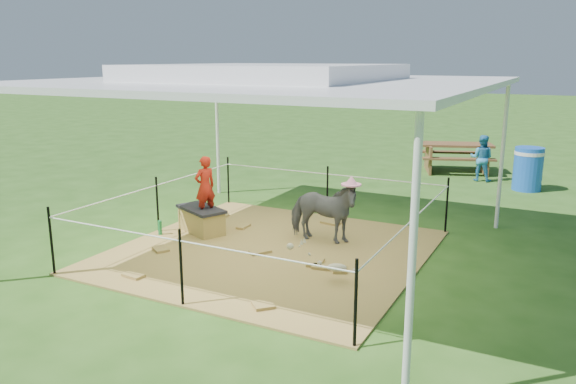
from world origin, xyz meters
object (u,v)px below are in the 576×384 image
at_px(straw_bale, 202,221).
at_px(picnic_table_near, 456,158).
at_px(green_bottle, 160,228).
at_px(trash_barrel, 528,169).
at_px(distant_person, 481,158).
at_px(woman, 205,181).
at_px(pony, 323,212).
at_px(foal, 337,266).

xyz_separation_m(straw_bale, picnic_table_near, (2.85, 7.65, 0.16)).
xyz_separation_m(green_bottle, picnic_table_near, (3.40, 8.10, 0.23)).
bearing_deg(straw_bale, trash_barrel, 52.52).
xyz_separation_m(picnic_table_near, distant_person, (0.79, -0.89, 0.19)).
bearing_deg(green_bottle, distant_person, 59.89).
height_order(woman, distant_person, woman).
distance_m(trash_barrel, distant_person, 1.26).
relative_size(straw_bale, distant_person, 0.77).
distance_m(pony, distant_person, 6.49).
bearing_deg(straw_bale, distant_person, 61.76).
xyz_separation_m(pony, distant_person, (1.54, 6.30, 0.03)).
xyz_separation_m(woman, picnic_table_near, (2.75, 7.65, -0.56)).
distance_m(woman, picnic_table_near, 8.15).
height_order(green_bottle, trash_barrel, trash_barrel).
bearing_deg(distant_person, green_bottle, 61.01).
bearing_deg(foal, woman, 138.15).
xyz_separation_m(straw_bale, pony, (2.09, 0.46, 0.32)).
bearing_deg(trash_barrel, pony, -114.86).
relative_size(straw_bale, woman, 0.83).
bearing_deg(foal, green_bottle, 148.56).
relative_size(woman, trash_barrel, 1.06).
relative_size(trash_barrel, distant_person, 0.87).
distance_m(straw_bale, picnic_table_near, 8.17).
xyz_separation_m(straw_bale, foal, (2.95, -1.00, 0.03)).
relative_size(foal, distant_person, 0.71).
bearing_deg(distant_person, trash_barrel, 154.57).
bearing_deg(trash_barrel, green_bottle, -128.57).
distance_m(straw_bale, foal, 3.12).
height_order(woman, green_bottle, woman).
bearing_deg(trash_barrel, woman, -126.89).
distance_m(pony, picnic_table_near, 7.23).
bearing_deg(straw_bale, picnic_table_near, 69.59).
distance_m(foal, distant_person, 7.80).
relative_size(woman, distant_person, 0.92).
relative_size(green_bottle, foal, 0.30).
height_order(straw_bale, woman, woman).
distance_m(foal, picnic_table_near, 8.66).
bearing_deg(pony, foal, -153.31).
bearing_deg(pony, picnic_table_near, -9.59).
bearing_deg(woman, pony, 127.47).
relative_size(green_bottle, pony, 0.20).
xyz_separation_m(straw_bale, woman, (0.10, 0.00, 0.73)).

